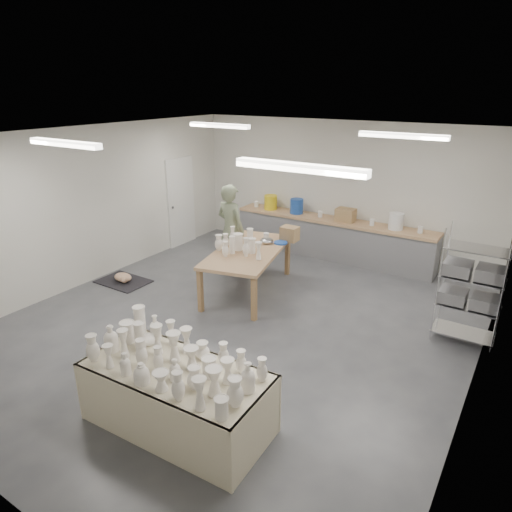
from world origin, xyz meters
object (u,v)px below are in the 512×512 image
Objects in this scene: potter at (231,229)px; red_stool at (239,256)px; work_table at (250,249)px; drying_table at (177,393)px.

potter is 4.56× the size of red_stool.
work_table reaches higher than red_stool.
work_table is 1.30× the size of potter.
drying_table is 5.30× the size of red_stool.
potter is 0.72m from red_stool.
potter reaches higher than red_stool.
drying_table is at bearing 126.84° from potter.
red_stool is at bearing 121.72° from work_table.
drying_table is 3.80m from work_table.
potter is at bearing 132.82° from work_table.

